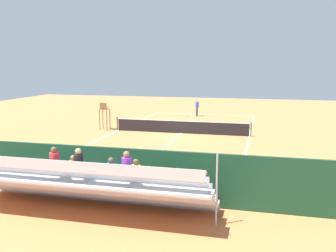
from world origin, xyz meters
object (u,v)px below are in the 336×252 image
Objects in this scene: tennis_player at (197,106)px; tennis_ball_near at (185,118)px; bleacher_stand at (93,185)px; tennis_ball_far at (200,118)px; equipment_bag at (103,187)px; umpire_chair at (104,113)px; courtside_bench at (148,181)px; tennis_net at (181,127)px; tennis_racket at (190,116)px.

tennis_player reaches higher than tennis_ball_near.
bleacher_stand is 137.27× the size of tennis_ball_far.
bleacher_stand is 2.19m from equipment_bag.
umpire_chair is 15.46m from courtside_bench.
equipment_bag is (0.37, 13.40, -0.32)m from tennis_net.
tennis_net is at bearing 99.55° from tennis_ball_near.
bleacher_stand reaches higher than umpire_chair.
equipment_bag is (-5.83, 13.49, -1.13)m from umpire_chair.
tennis_ball_far is at bearing 110.57° from tennis_player.
tennis_net is 9.58m from tennis_racket.
courtside_bench is (-1.53, 13.27, 0.06)m from tennis_net.
tennis_ball_far is (-1.22, 1.46, 0.02)m from tennis_racket.
tennis_player is at bearing -174.40° from tennis_racket.
umpire_chair is 10.23m from tennis_ball_far.
tennis_ball_near is at bearing 80.81° from tennis_racket.
umpire_chair is at bearing -66.62° from equipment_bag.
tennis_net is 13.41m from equipment_bag.
tennis_racket is at bearing -88.12° from equipment_bag.
tennis_net is at bearing 96.71° from tennis_racket.
courtside_bench is at bearing 97.70° from tennis_ball_near.
tennis_racket is 7.95× the size of tennis_ball_near.
bleacher_stand is at bearing 91.46° from tennis_player.
tennis_net is 11.44× the size of equipment_bag.
bleacher_stand is 23.48m from tennis_ball_near.
bleacher_stand reaches higher than tennis_player.
tennis_racket is (0.65, 0.06, -1.00)m from tennis_player.
tennis_racket is at bearing -118.39° from umpire_chair.
equipment_bag is at bearing 92.64° from tennis_ball_near.
equipment_bag is at bearing 3.88° from courtside_bench.
courtside_bench is at bearing -122.85° from bleacher_stand.
tennis_ball_near reaches higher than tennis_racket.
tennis_player is at bearing -121.20° from umpire_chair.
tennis_ball_near is (0.24, 1.46, 0.02)m from tennis_racket.
tennis_racket is 7.95× the size of tennis_ball_far.
umpire_chair reaches higher than tennis_racket.
tennis_ball_near is at bearing -80.45° from tennis_net.
bleacher_stand is 24.94m from tennis_player.
tennis_player is (0.64, -24.94, 0.06)m from bleacher_stand.
tennis_player reaches higher than tennis_net.
courtside_bench is (-1.36, -2.10, -0.40)m from bleacher_stand.
tennis_net is at bearing 179.15° from umpire_chair.
umpire_chair is 10.77m from tennis_racket.
tennis_net is at bearing -91.56° from equipment_bag.
tennis_net reaches higher than tennis_ball_far.
courtside_bench reaches higher than tennis_ball_near.
equipment_bag reaches higher than tennis_ball_near.
tennis_net is 156.06× the size of tennis_ball_far.
tennis_net reaches higher than tennis_racket.
bleacher_stand is at bearing 93.72° from tennis_ball_near.
courtside_bench reaches higher than equipment_bag.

